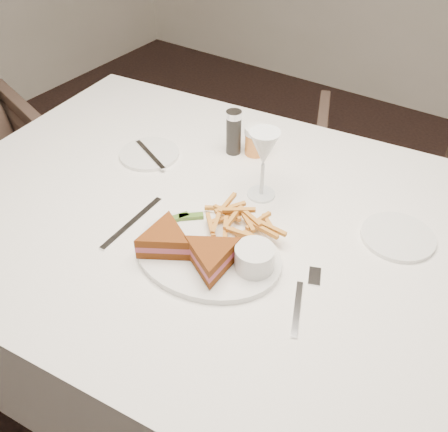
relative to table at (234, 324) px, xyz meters
name	(u,v)px	position (x,y,z in m)	size (l,w,h in m)	color
table	(234,324)	(0.00, 0.00, 0.00)	(1.49, 0.99, 0.75)	white
chair_far	(387,184)	(0.10, 0.95, -0.06)	(0.61, 0.57, 0.63)	#48362C
table_setting	(227,218)	(0.00, -0.04, 0.41)	(0.83, 0.60, 0.18)	white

